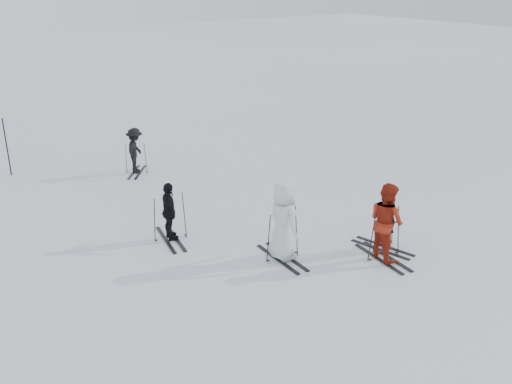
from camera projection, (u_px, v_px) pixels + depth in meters
ground at (277, 238)px, 15.27m from camera, size 120.00×120.00×0.00m
skier_near_dark at (385, 221)px, 14.42m from camera, size 0.48×0.62×1.52m
skier_red at (386, 222)px, 13.84m from camera, size 0.85×1.03×1.96m
skier_grey at (283, 222)px, 13.82m from camera, size 0.68×1.00×1.98m
skier_uphill_left at (169, 212)px, 14.89m from camera, size 0.55×0.98×1.57m
skier_uphill_far at (135, 151)px, 19.88m from camera, size 1.09×1.17×1.58m
skis_near_dark at (384, 226)px, 14.47m from camera, size 1.90×1.29×1.26m
skis_red at (385, 233)px, 13.95m from camera, size 1.97×1.20×1.36m
skis_grey at (283, 234)px, 13.94m from camera, size 1.90×1.08×1.35m
skis_uphill_left at (170, 217)px, 14.94m from camera, size 1.95×1.28×1.31m
skis_uphill_far at (136, 157)px, 19.97m from camera, size 1.72×1.60×1.13m
piste_marker at (7, 147)px, 19.56m from camera, size 0.05×0.05×2.04m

